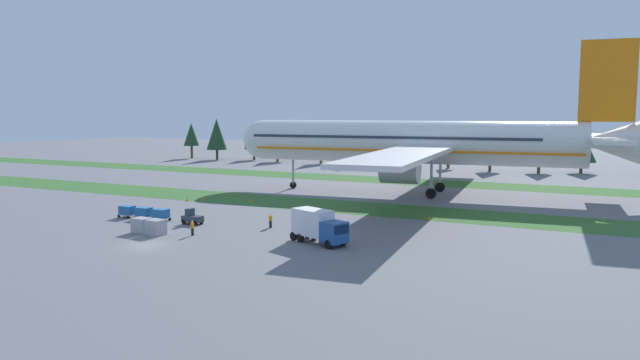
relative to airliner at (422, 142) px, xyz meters
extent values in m
plane|color=slate|center=(-14.52, -50.75, -8.88)|extent=(400.00, 400.00, 0.00)
cube|color=#336028|center=(-14.52, -17.77, -8.88)|extent=(320.00, 11.58, 0.01)
cube|color=#336028|center=(-14.52, 17.39, -8.88)|extent=(320.00, 11.58, 0.01)
cylinder|color=silver|center=(-1.91, -0.19, -0.03)|extent=(56.00, 12.71, 7.23)
sphere|color=silver|center=(-29.54, -2.95, -0.03)|extent=(7.08, 7.08, 7.08)
cone|color=silver|center=(28.43, 2.84, 0.52)|extent=(10.12, 7.77, 6.87)
cube|color=orange|center=(-1.91, -0.19, -1.29)|extent=(54.66, 12.72, 0.36)
cube|color=#283342|center=(-5.28, -0.53, 0.88)|extent=(49.26, 12.11, 0.44)
cube|color=silver|center=(3.67, -21.99, -0.75)|extent=(12.46, 37.95, 0.65)
cylinder|color=#A3A3A8|center=(1.80, -16.56, -3.13)|extent=(5.79, 4.49, 3.98)
cube|color=silver|center=(-0.74, 22.28, -0.75)|extent=(12.46, 37.95, 0.65)
cylinder|color=#A3A3A8|center=(-1.50, 16.59, -3.13)|extent=(5.79, 4.49, 3.98)
cube|color=silver|center=(28.64, -6.13, 1.06)|extent=(6.25, 13.97, 0.46)
cube|color=silver|center=(26.87, 11.67, 1.06)|extent=(6.25, 13.97, 0.46)
cube|color=orange|center=(27.76, 2.77, 9.73)|extent=(7.96, 1.56, 12.29)
cylinder|color=#A3A3A8|center=(-23.48, -2.34, -4.69)|extent=(0.44, 0.44, 7.17)
cylinder|color=black|center=(-23.48, -2.34, -8.28)|extent=(1.24, 0.54, 1.20)
cylinder|color=#A3A3A8|center=(2.89, -4.07, -4.57)|extent=(0.44, 0.44, 6.92)
cylinder|color=black|center=(2.89, -4.07, -8.03)|extent=(1.75, 0.76, 1.70)
cylinder|color=#A3A3A8|center=(2.03, 4.56, -4.57)|extent=(0.44, 0.44, 6.92)
cylinder|color=black|center=(2.03, 4.56, -8.03)|extent=(1.75, 0.76, 1.70)
cube|color=#2D333D|center=(-17.69, -38.97, -8.20)|extent=(2.61, 1.32, 0.77)
cube|color=#283342|center=(-18.08, -38.97, -7.36)|extent=(0.71, 1.10, 0.90)
cylinder|color=black|center=(-16.77, -38.43, -8.58)|extent=(0.60, 0.21, 0.60)
cylinder|color=black|center=(-16.78, -39.53, -8.58)|extent=(0.60, 0.21, 0.60)
cylinder|color=black|center=(-18.59, -38.41, -8.58)|extent=(0.60, 0.21, 0.60)
cylinder|color=black|center=(-18.60, -39.51, -8.58)|extent=(0.60, 0.21, 0.60)
cube|color=#A3A3A8|center=(-22.79, -38.93, -8.48)|extent=(2.21, 1.52, 0.10)
cube|color=#23669E|center=(-22.79, -38.93, -7.88)|extent=(1.95, 1.34, 1.10)
cylinder|color=black|center=(-21.95, -38.24, -8.68)|extent=(0.40, 0.12, 0.40)
cylinder|color=black|center=(-21.96, -39.62, -8.68)|extent=(0.40, 0.12, 0.40)
cylinder|color=black|center=(-23.62, -38.23, -8.68)|extent=(0.40, 0.12, 0.40)
cylinder|color=black|center=(-23.63, -39.61, -8.68)|extent=(0.40, 0.12, 0.40)
cube|color=#A3A3A8|center=(-25.69, -38.90, -8.48)|extent=(2.21, 1.52, 0.10)
cube|color=#23669E|center=(-25.69, -38.90, -7.88)|extent=(1.95, 1.34, 1.10)
cylinder|color=black|center=(-24.85, -38.22, -8.68)|extent=(0.40, 0.12, 0.40)
cylinder|color=black|center=(-24.86, -39.60, -8.68)|extent=(0.40, 0.12, 0.40)
cylinder|color=black|center=(-26.52, -38.20, -8.68)|extent=(0.40, 0.12, 0.40)
cylinder|color=black|center=(-26.53, -39.58, -8.68)|extent=(0.40, 0.12, 0.40)
cube|color=#A3A3A8|center=(-28.59, -38.87, -8.48)|extent=(2.21, 1.52, 0.10)
cube|color=#23669E|center=(-28.59, -38.87, -7.88)|extent=(1.95, 1.34, 1.10)
cylinder|color=black|center=(-27.75, -38.19, -8.68)|extent=(0.40, 0.12, 0.40)
cylinder|color=black|center=(-27.76, -39.57, -8.68)|extent=(0.40, 0.12, 0.40)
cylinder|color=black|center=(-29.42, -38.17, -8.68)|extent=(0.40, 0.12, 0.40)
cylinder|color=black|center=(-29.43, -39.55, -8.68)|extent=(0.40, 0.12, 0.40)
cube|color=#1E4C8E|center=(3.58, -42.73, -7.30)|extent=(2.89, 2.94, 2.20)
cube|color=#283342|center=(4.57, -43.11, -6.86)|extent=(0.83, 1.96, 0.97)
cube|color=silver|center=(0.46, -41.50, -6.70)|extent=(5.03, 3.78, 2.80)
cylinder|color=black|center=(4.15, -41.88, -8.40)|extent=(1.00, 0.63, 0.96)
cylinder|color=black|center=(3.42, -43.74, -8.40)|extent=(1.00, 0.63, 0.96)
cylinder|color=black|center=(-0.01, -40.24, -8.40)|extent=(1.00, 0.63, 0.96)
cylinder|color=black|center=(-0.74, -42.11, -8.40)|extent=(1.00, 0.63, 0.96)
cylinder|color=black|center=(-1.06, -39.83, -8.40)|extent=(1.00, 0.63, 0.96)
cylinder|color=black|center=(-1.79, -41.70, -8.40)|extent=(1.00, 0.63, 0.96)
cylinder|color=black|center=(-13.36, -44.38, -8.46)|extent=(0.18, 0.18, 0.85)
cylinder|color=black|center=(-13.36, -44.60, -8.46)|extent=(0.18, 0.18, 0.85)
cylinder|color=orange|center=(-13.36, -44.49, -7.72)|extent=(0.36, 0.36, 0.62)
sphere|color=tan|center=(-13.36, -44.49, -7.26)|extent=(0.24, 0.24, 0.24)
cylinder|color=orange|center=(-13.35, -44.26, -7.75)|extent=(0.10, 0.10, 0.58)
cylinder|color=orange|center=(-13.36, -44.72, -7.75)|extent=(0.10, 0.10, 0.58)
cylinder|color=black|center=(-7.89, -36.55, -8.46)|extent=(0.18, 0.18, 0.85)
cylinder|color=black|center=(-7.68, -36.60, -8.46)|extent=(0.18, 0.18, 0.85)
cylinder|color=orange|center=(-7.78, -36.58, -7.72)|extent=(0.36, 0.36, 0.62)
sphere|color=tan|center=(-7.78, -36.58, -7.26)|extent=(0.24, 0.24, 0.24)
cylinder|color=orange|center=(-8.01, -36.52, -7.75)|extent=(0.10, 0.10, 0.58)
cylinder|color=orange|center=(-7.56, -36.63, -7.75)|extent=(0.10, 0.10, 0.58)
cube|color=#A3A3A8|center=(-19.85, -45.62, -8.04)|extent=(2.05, 1.67, 1.69)
cube|color=#A3A3A8|center=(-17.50, -45.86, -8.02)|extent=(2.17, 1.82, 1.72)
cone|color=orange|center=(-21.10, -20.20, -8.62)|extent=(0.44, 0.44, 0.51)
cone|color=orange|center=(-30.78, -23.65, -8.62)|extent=(0.44, 0.44, 0.52)
cone|color=orange|center=(-29.79, -20.84, -8.55)|extent=(0.44, 0.44, 0.67)
cone|color=orange|center=(7.99, -22.93, -8.62)|extent=(0.44, 0.44, 0.53)
cylinder|color=#4C3823|center=(-85.18, 46.59, -6.99)|extent=(0.70, 0.70, 3.79)
cone|color=#1E4223|center=(-85.18, 46.59, -1.74)|extent=(4.67, 4.67, 6.71)
cylinder|color=#4C3823|center=(-74.83, 45.10, -7.39)|extent=(0.70, 0.70, 2.97)
cone|color=#1E4223|center=(-74.83, 45.10, -1.43)|extent=(5.94, 5.94, 8.96)
cylinder|color=#4C3823|center=(-64.98, 49.60, -7.30)|extent=(0.70, 0.70, 3.15)
cone|color=#1E4223|center=(-64.98, 49.60, -2.09)|extent=(5.65, 5.65, 7.28)
cylinder|color=#4C3823|center=(-55.28, 46.43, -7.42)|extent=(0.70, 0.70, 2.91)
cone|color=#1E4223|center=(-55.28, 46.43, -2.63)|extent=(6.36, 6.36, 6.67)
cylinder|color=#4C3823|center=(-41.89, 46.70, -7.31)|extent=(0.70, 0.70, 3.15)
cone|color=#1E4223|center=(-41.89, 46.70, -1.66)|extent=(5.46, 5.46, 8.14)
cylinder|color=#4C3823|center=(-31.07, 47.10, -7.58)|extent=(0.70, 0.70, 2.60)
cone|color=#1E4223|center=(-31.07, 47.10, -1.87)|extent=(5.70, 5.70, 8.81)
cylinder|color=#4C3823|center=(-18.70, 49.23, -7.13)|extent=(0.70, 0.70, 3.50)
cone|color=#1E4223|center=(-18.70, 49.23, -2.25)|extent=(5.13, 5.13, 6.26)
cylinder|color=#4C3823|center=(-7.83, 48.99, -7.05)|extent=(0.70, 0.70, 3.66)
cone|color=#1E4223|center=(-7.83, 48.99, -2.68)|extent=(4.10, 4.10, 5.09)
cylinder|color=#4C3823|center=(2.92, 45.68, -7.12)|extent=(0.70, 0.70, 3.52)
cone|color=#1E4223|center=(2.92, 45.68, -1.95)|extent=(5.53, 5.53, 6.82)
cylinder|color=#4C3823|center=(13.65, 46.94, -7.35)|extent=(0.70, 0.70, 3.05)
cone|color=#1E4223|center=(13.65, 46.94, -2.13)|extent=(5.75, 5.75, 7.40)
cylinder|color=#4C3823|center=(22.39, 50.50, -7.60)|extent=(0.70, 0.70, 2.56)
cone|color=#1E4223|center=(22.39, 50.50, -2.93)|extent=(6.39, 6.39, 6.79)
camera|label=1|loc=(29.42, -98.40, 5.18)|focal=33.80mm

